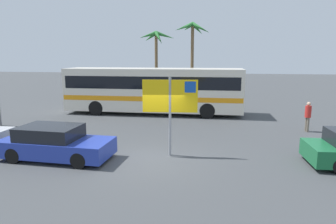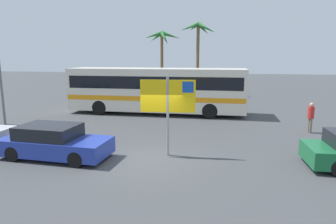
# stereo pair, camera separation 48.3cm
# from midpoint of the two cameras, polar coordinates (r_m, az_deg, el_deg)

# --- Properties ---
(ground) EXTENTS (120.00, 120.00, 0.00)m
(ground) POSITION_cam_midpoint_polar(r_m,az_deg,el_deg) (11.93, -4.47, -9.09)
(ground) COLOR #424447
(bus_front_coach) EXTENTS (12.23, 2.67, 3.17)m
(bus_front_coach) POSITION_cam_midpoint_polar(r_m,az_deg,el_deg) (21.03, -3.45, 4.52)
(bus_front_coach) COLOR silver
(bus_front_coach) RESTS_ON ground
(ferry_sign) EXTENTS (2.20, 0.24, 3.20)m
(ferry_sign) POSITION_cam_midpoint_polar(r_m,az_deg,el_deg) (11.89, -0.55, 2.44)
(ferry_sign) COLOR gray
(ferry_sign) RESTS_ON ground
(car_blue) EXTENTS (4.45, 2.03, 1.32)m
(car_blue) POSITION_cam_midpoint_polar(r_m,az_deg,el_deg) (12.74, -21.77, -5.55)
(car_blue) COLOR #23389E
(car_blue) RESTS_ON ground
(pedestrian_near_sign) EXTENTS (0.32, 0.32, 1.62)m
(pedestrian_near_sign) POSITION_cam_midpoint_polar(r_m,az_deg,el_deg) (17.55, 24.42, -0.41)
(pedestrian_near_sign) COLOR #706656
(pedestrian_near_sign) RESTS_ON ground
(palm_tree_seaside) EXTENTS (3.67, 3.68, 6.61)m
(palm_tree_seaside) POSITION_cam_midpoint_polar(r_m,az_deg,el_deg) (32.40, -2.70, 12.89)
(palm_tree_seaside) COLOR brown
(palm_tree_seaside) RESTS_ON ground
(palm_tree_inland) EXTENTS (3.68, 3.46, 7.41)m
(palm_tree_inland) POSITION_cam_midpoint_polar(r_m,az_deg,el_deg) (31.44, 4.26, 14.29)
(palm_tree_inland) COLOR brown
(palm_tree_inland) RESTS_ON ground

